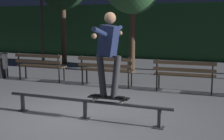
% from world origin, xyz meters
% --- Properties ---
extents(ground_plane, '(90.00, 90.00, 0.00)m').
position_xyz_m(ground_plane, '(0.00, 0.00, 0.00)').
color(ground_plane, '#99999E').
extents(hedge_backdrop, '(24.00, 1.20, 2.69)m').
position_xyz_m(hedge_backdrop, '(0.00, 10.29, 1.35)').
color(hedge_backdrop, '#234C28').
rests_on(hedge_backdrop, ground).
extents(grind_rail, '(3.42, 0.18, 0.38)m').
position_xyz_m(grind_rail, '(-0.00, -0.00, 0.29)').
color(grind_rail, '#47474C').
rests_on(grind_rail, ground).
extents(skateboard, '(0.78, 0.22, 0.09)m').
position_xyz_m(skateboard, '(0.49, -0.00, 0.46)').
color(skateboard, black).
rests_on(skateboard, grind_rail).
extents(skateboarder, '(0.62, 1.41, 1.56)m').
position_xyz_m(skateboarder, '(0.49, -0.00, 1.39)').
color(skateboarder, black).
rests_on(skateboarder, skateboard).
extents(park_bench_leftmost, '(1.62, 0.48, 0.88)m').
position_xyz_m(park_bench_leftmost, '(-3.01, 2.96, 0.54)').
color(park_bench_leftmost, '#282623').
rests_on(park_bench_leftmost, ground).
extents(park_bench_left_center, '(1.62, 0.48, 0.88)m').
position_xyz_m(park_bench_left_center, '(-0.79, 2.96, 0.54)').
color(park_bench_left_center, '#282623').
rests_on(park_bench_left_center, ground).
extents(park_bench_right_center, '(1.62, 0.48, 0.88)m').
position_xyz_m(park_bench_right_center, '(1.43, 2.96, 0.54)').
color(park_bench_right_center, '#282623').
rests_on(park_bench_right_center, ground).
extents(lamp_post_left, '(0.32, 0.32, 3.90)m').
position_xyz_m(lamp_post_left, '(-4.57, 5.47, 2.48)').
color(lamp_post_left, '#282623').
rests_on(lamp_post_left, ground).
extents(trash_can, '(0.52, 0.52, 0.80)m').
position_xyz_m(trash_can, '(-4.56, 2.94, 0.41)').
color(trash_can, black).
rests_on(trash_can, ground).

